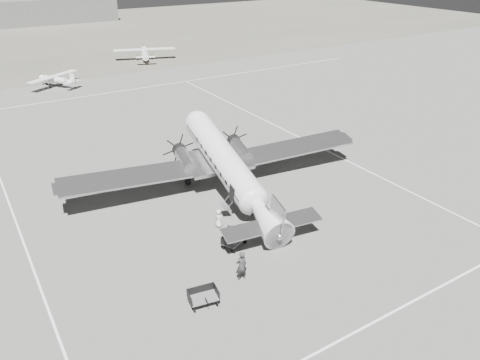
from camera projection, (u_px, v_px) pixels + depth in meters
name	position (u px, v px, depth m)	size (l,w,h in m)	color
ground	(268.00, 207.00, 38.36)	(260.00, 260.00, 0.00)	slate
taxi_line_near	(404.00, 306.00, 27.72)	(60.00, 0.15, 0.01)	white
taxi_line_right	(373.00, 173.00, 44.04)	(0.15, 80.00, 0.01)	white
taxi_line_left	(13.00, 213.00, 37.42)	(0.15, 60.00, 0.01)	white
taxi_line_horizon	(112.00, 92.00, 68.74)	(90.00, 0.15, 0.01)	white
grass_infield	(38.00, 38.00, 110.52)	(260.00, 90.00, 0.01)	#636053
hangar_main	(36.00, 11.00, 130.41)	(42.00, 14.00, 6.60)	#606060
dc3_airliner	(227.00, 167.00, 39.18)	(27.49, 19.07, 5.24)	#AAAAAD
light_plane_left	(56.00, 81.00, 71.01)	(9.14, 7.41, 1.90)	white
light_plane_right	(145.00, 54.00, 87.74)	(11.43, 9.27, 2.37)	white
baggage_cart_near	(234.00, 240.00, 33.04)	(1.85, 1.31, 1.05)	#5A5A5A
baggage_cart_far	(203.00, 298.00, 27.63)	(1.83, 1.29, 1.03)	#5A5A5A
ground_crew	(241.00, 266.00, 29.57)	(0.75, 0.49, 2.06)	#303030
ramp_agent	(230.00, 232.00, 33.57)	(0.72, 0.56, 1.49)	#AAAAA8
passenger	(219.00, 218.00, 35.31)	(0.71, 0.46, 1.46)	silver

